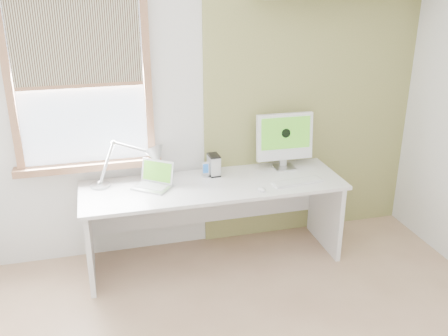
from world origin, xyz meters
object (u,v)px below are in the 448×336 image
object	(u,v)px
laptop	(154,180)
imac	(285,138)
external_drive	(214,165)
desk	(212,202)
desk_lamp	(145,159)

from	to	relation	value
laptop	imac	distance (m)	1.22
external_drive	desk	bearing A→B (deg)	-110.95
laptop	desk_lamp	bearing A→B (deg)	115.66
desk_lamp	desk	bearing A→B (deg)	-12.74
external_drive	imac	xyz separation A→B (m)	(0.65, 0.01, 0.19)
desk_lamp	imac	distance (m)	1.24
imac	laptop	bearing A→B (deg)	-173.85
desk	laptop	distance (m)	0.54
desk_lamp	imac	bearing A→B (deg)	1.02
desk	laptop	world-z (taller)	laptop
laptop	external_drive	size ratio (longest dim) A/B	2.02
desk_lamp	imac	size ratio (longest dim) A/B	1.35
laptop	external_drive	distance (m)	0.55
laptop	external_drive	world-z (taller)	laptop
imac	desk	bearing A→B (deg)	-168.47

